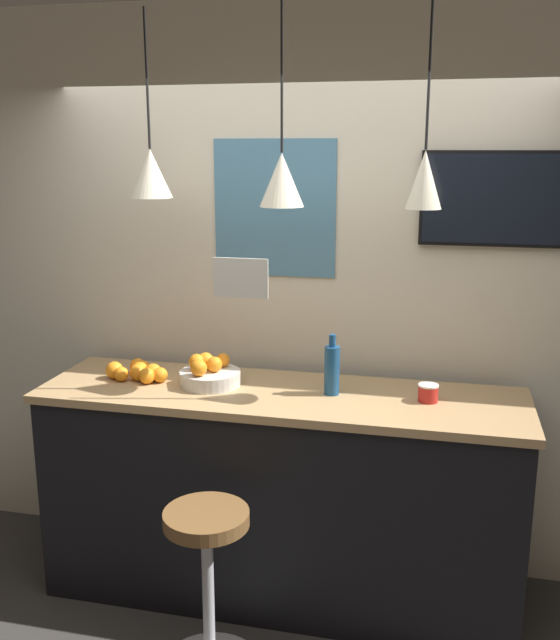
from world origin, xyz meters
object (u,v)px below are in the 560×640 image
at_px(juice_bottle, 332,369).
at_px(mounted_tv, 494,199).
at_px(bar_stool, 208,573).
at_px(fruit_bowl, 209,374).
at_px(spread_jar, 428,393).

bearing_deg(juice_bottle, mounted_tv, 27.36).
bearing_deg(bar_stool, fruit_bowl, 106.86).
bearing_deg(mounted_tv, spread_jar, -125.00).
xyz_separation_m(bar_stool, mounted_tv, (1.10, 1.01, 1.49)).
relative_size(bar_stool, fruit_bowl, 2.54).
bearing_deg(juice_bottle, fruit_bowl, 179.99).
bearing_deg(spread_jar, mounted_tv, 55.00).
height_order(bar_stool, fruit_bowl, fruit_bowl).
bearing_deg(fruit_bowl, bar_stool, -73.14).
height_order(fruit_bowl, mounted_tv, mounted_tv).
relative_size(juice_bottle, mounted_tv, 0.42).
relative_size(fruit_bowl, juice_bottle, 1.03).
xyz_separation_m(bar_stool, fruit_bowl, (-0.20, 0.65, 0.65)).
xyz_separation_m(spread_jar, mounted_tv, (0.25, 0.36, 0.85)).
height_order(bar_stool, juice_bottle, juice_bottle).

